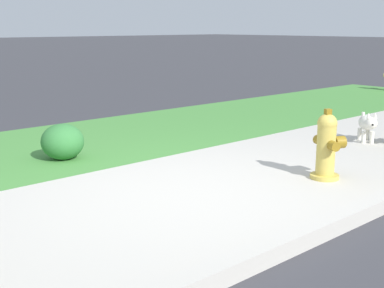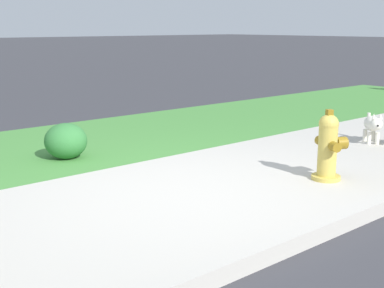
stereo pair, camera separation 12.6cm
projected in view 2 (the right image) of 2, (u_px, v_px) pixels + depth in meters
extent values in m
plane|color=#38383D|center=(193.00, 195.00, 4.68)|extent=(120.00, 120.00, 0.00)
cube|color=#BCB7AD|center=(193.00, 195.00, 4.68)|extent=(18.00, 2.44, 0.01)
cube|color=#47893D|center=(57.00, 146.00, 6.57)|extent=(18.00, 2.68, 0.01)
cube|color=#BCB7AD|center=(315.00, 231.00, 3.71)|extent=(18.00, 0.16, 0.12)
cylinder|color=gold|center=(326.00, 178.00, 5.12)|extent=(0.28, 0.28, 0.05)
cylinder|color=gold|center=(327.00, 150.00, 5.06)|extent=(0.18, 0.18, 0.50)
sphere|color=gold|center=(329.00, 124.00, 5.00)|extent=(0.19, 0.19, 0.19)
cube|color=olive|center=(330.00, 112.00, 4.98)|extent=(0.07, 0.07, 0.06)
cylinder|color=olive|center=(321.00, 141.00, 5.17)|extent=(0.12, 0.12, 0.09)
cylinder|color=olive|center=(335.00, 147.00, 4.92)|extent=(0.12, 0.12, 0.09)
cylinder|color=olive|center=(341.00, 143.00, 5.08)|extent=(0.14, 0.15, 0.12)
ellipsoid|color=silver|center=(372.00, 124.00, 6.68)|extent=(0.37, 0.36, 0.18)
sphere|color=silver|center=(376.00, 124.00, 6.47)|extent=(0.15, 0.15, 0.15)
sphere|color=black|center=(378.00, 126.00, 6.40)|extent=(0.03, 0.03, 0.03)
cone|color=silver|center=(381.00, 116.00, 6.44)|extent=(0.07, 0.07, 0.07)
cone|color=silver|center=(374.00, 116.00, 6.45)|extent=(0.07, 0.07, 0.07)
cylinder|color=silver|center=(377.00, 139.00, 6.61)|extent=(0.05, 0.05, 0.16)
cylinder|color=silver|center=(369.00, 139.00, 6.62)|extent=(0.05, 0.05, 0.16)
cylinder|color=silver|center=(373.00, 135.00, 6.82)|extent=(0.05, 0.05, 0.16)
cylinder|color=silver|center=(365.00, 135.00, 6.82)|extent=(0.05, 0.05, 0.16)
cylinder|color=silver|center=(369.00, 117.00, 6.85)|extent=(0.04, 0.04, 0.10)
ellipsoid|color=#337538|center=(66.00, 141.00, 5.92)|extent=(0.47, 0.47, 0.40)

